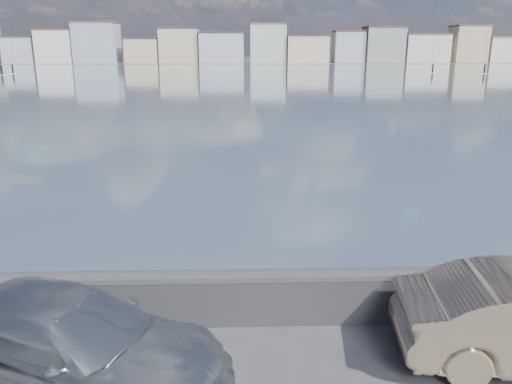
# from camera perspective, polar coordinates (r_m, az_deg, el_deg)

# --- Properties ---
(bay_water) EXTENTS (500.00, 177.00, 0.00)m
(bay_water) POSITION_cam_1_polar(r_m,az_deg,el_deg) (97.34, -2.24, 13.06)
(bay_water) COLOR #36465A
(bay_water) RESTS_ON ground
(far_shore_strip) EXTENTS (500.00, 60.00, 0.00)m
(far_shore_strip) POSITION_cam_1_polar(r_m,az_deg,el_deg) (205.78, -2.04, 14.60)
(far_shore_strip) COLOR #4C473D
(far_shore_strip) RESTS_ON ground
(seawall) EXTENTS (400.00, 0.36, 1.08)m
(seawall) POSITION_cam_1_polar(r_m,az_deg,el_deg) (9.52, -5.90, -11.65)
(seawall) COLOR #28282B
(seawall) RESTS_ON ground
(far_buildings) EXTENTS (240.79, 13.26, 14.60)m
(far_buildings) POSITION_cam_1_polar(r_m,az_deg,el_deg) (191.72, -1.66, 16.30)
(far_buildings) COLOR silver
(far_buildings) RESTS_ON ground
(car_silver) EXTENTS (5.55, 3.73, 1.49)m
(car_silver) POSITION_cam_1_polar(r_m,az_deg,el_deg) (8.31, -20.75, -15.84)
(car_silver) COLOR #ADB1B5
(car_silver) RESTS_ON ground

